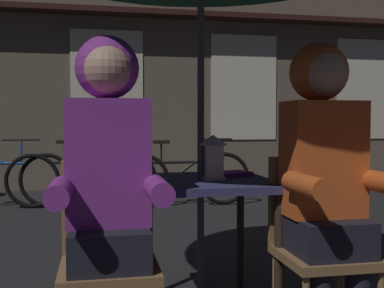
% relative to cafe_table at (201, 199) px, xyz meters
% --- Properties ---
extents(cafe_table, '(0.72, 0.72, 0.74)m').
position_rel_cafe_table_xyz_m(cafe_table, '(0.00, 0.00, 0.00)').
color(cafe_table, navy).
rests_on(cafe_table, ground_plane).
extents(lantern, '(0.11, 0.11, 0.23)m').
position_rel_cafe_table_xyz_m(lantern, '(0.06, -0.03, 0.22)').
color(lantern, white).
rests_on(lantern, cafe_table).
extents(chair_left, '(0.40, 0.40, 0.87)m').
position_rel_cafe_table_xyz_m(chair_left, '(-0.48, -0.37, -0.15)').
color(chair_left, olive).
rests_on(chair_left, ground_plane).
extents(chair_right, '(0.40, 0.40, 0.87)m').
position_rel_cafe_table_xyz_m(chair_right, '(0.48, -0.37, -0.15)').
color(chair_right, olive).
rests_on(chair_right, ground_plane).
extents(person_left_hooded, '(0.45, 0.56, 1.40)m').
position_rel_cafe_table_xyz_m(person_left_hooded, '(-0.48, -0.43, 0.21)').
color(person_left_hooded, black).
rests_on(person_left_hooded, ground_plane).
extents(person_right_hooded, '(0.45, 0.56, 1.40)m').
position_rel_cafe_table_xyz_m(person_right_hooded, '(0.48, -0.43, 0.21)').
color(person_right_hooded, black).
rests_on(person_right_hooded, ground_plane).
extents(bicycle_third, '(1.68, 0.18, 0.84)m').
position_rel_cafe_table_xyz_m(bicycle_third, '(-0.64, 3.56, -0.29)').
color(bicycle_third, black).
rests_on(bicycle_third, ground_plane).
extents(bicycle_fourth, '(1.68, 0.08, 0.84)m').
position_rel_cafe_table_xyz_m(bicycle_fourth, '(0.51, 3.33, -0.29)').
color(bicycle_fourth, black).
rests_on(bicycle_fourth, ground_plane).
extents(book, '(0.23, 0.19, 0.02)m').
position_rel_cafe_table_xyz_m(book, '(0.20, 0.11, 0.11)').
color(book, '#661E7A').
rests_on(book, cafe_table).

